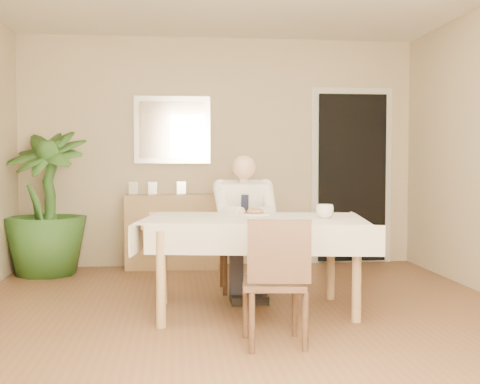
{
  "coord_description": "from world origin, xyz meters",
  "views": [
    {
      "loc": [
        -0.52,
        -4.4,
        1.2
      ],
      "look_at": [
        0.0,
        0.35,
        0.95
      ],
      "focal_mm": 45.0,
      "sensor_mm": 36.0,
      "label": 1
    }
  ],
  "objects": [
    {
      "name": "photo_frame_right",
      "position": [
        -0.44,
        2.4,
        0.9
      ],
      "size": [
        0.1,
        0.02,
        0.14
      ],
      "primitive_type": "cube",
      "color": "silver",
      "rests_on": "sideboard"
    },
    {
      "name": "coffee_mug",
      "position": [
        0.64,
        0.13,
        0.81
      ],
      "size": [
        0.18,
        0.18,
        0.11
      ],
      "primitive_type": "imported",
      "rotation": [
        0.0,
        0.0,
        -0.36
      ],
      "color": "white",
      "rests_on": "dining_table"
    },
    {
      "name": "dining_table",
      "position": [
        0.1,
        0.26,
        0.67
      ],
      "size": [
        1.88,
        1.29,
        0.75
      ],
      "rotation": [
        0.0,
        0.0,
        -0.16
      ],
      "color": "tan",
      "rests_on": "ground"
    },
    {
      "name": "seated_man",
      "position": [
        0.1,
        0.86,
        0.69
      ],
      "size": [
        0.48,
        0.72,
        1.24
      ],
      "color": "white",
      "rests_on": "ground"
    },
    {
      "name": "potted_palm",
      "position": [
        -1.86,
        2.07,
        0.76
      ],
      "size": [
        1.08,
        1.08,
        1.52
      ],
      "primitive_type": "imported",
      "rotation": [
        0.0,
        0.0,
        -0.33
      ],
      "color": "#2A531C",
      "rests_on": "ground"
    },
    {
      "name": "sideboard",
      "position": [
        -0.54,
        2.32,
        0.41
      ],
      "size": [
        1.04,
        0.39,
        0.83
      ],
      "primitive_type": "cube",
      "rotation": [
        0.0,
        0.0,
        -0.04
      ],
      "color": "tan",
      "rests_on": "ground"
    },
    {
      "name": "plate",
      "position": [
        0.14,
        0.48,
        0.76
      ],
      "size": [
        0.26,
        0.26,
        0.02
      ],
      "primitive_type": "cylinder",
      "color": "white",
      "rests_on": "dining_table"
    },
    {
      "name": "fork",
      "position": [
        0.1,
        0.42,
        0.78
      ],
      "size": [
        0.01,
        0.13,
        0.01
      ],
      "primitive_type": "cylinder",
      "rotation": [
        1.57,
        0.0,
        0.0
      ],
      "color": "silver",
      "rests_on": "dining_table"
    },
    {
      "name": "photo_frame_center",
      "position": [
        -0.76,
        2.34,
        0.9
      ],
      "size": [
        0.1,
        0.02,
        0.14
      ],
      "primitive_type": "cube",
      "color": "silver",
      "rests_on": "sideboard"
    },
    {
      "name": "doorway",
      "position": [
        1.55,
        2.46,
        1.0
      ],
      "size": [
        0.96,
        0.07,
        2.1
      ],
      "color": "silver",
      "rests_on": "ground"
    },
    {
      "name": "food",
      "position": [
        0.14,
        0.48,
        0.78
      ],
      "size": [
        0.14,
        0.14,
        0.06
      ],
      "primitive_type": "ellipsoid",
      "color": "brown",
      "rests_on": "dining_table"
    },
    {
      "name": "window",
      "position": [
        0.0,
        -2.47,
        1.45
      ],
      "size": [
        1.34,
        0.04,
        1.44
      ],
      "color": "silver",
      "rests_on": "room"
    },
    {
      "name": "room",
      "position": [
        0.0,
        0.0,
        1.3
      ],
      "size": [
        5.0,
        5.02,
        2.6
      ],
      "color": "brown",
      "rests_on": "ground"
    },
    {
      "name": "chair_near",
      "position": [
        0.12,
        -0.66,
        0.47
      ],
      "size": [
        0.44,
        0.45,
        0.83
      ],
      "rotation": [
        0.0,
        0.0,
        -0.14
      ],
      "color": "#482E1C",
      "rests_on": "ground"
    },
    {
      "name": "chair_far",
      "position": [
        0.1,
        1.14,
        0.49
      ],
      "size": [
        0.43,
        0.43,
        0.87
      ],
      "rotation": [
        0.0,
        0.0,
        -0.05
      ],
      "color": "#482E1C",
      "rests_on": "ground"
    },
    {
      "name": "mirror",
      "position": [
        -0.54,
        2.47,
        1.55
      ],
      "size": [
        0.86,
        0.04,
        0.76
      ],
      "color": "silver",
      "rests_on": "room"
    },
    {
      "name": "knife",
      "position": [
        0.18,
        0.42,
        0.78
      ],
      "size": [
        0.01,
        0.13,
        0.01
      ],
      "primitive_type": "cylinder",
      "rotation": [
        1.57,
        0.0,
        0.0
      ],
      "color": "silver",
      "rests_on": "dining_table"
    },
    {
      "name": "photo_frame_left",
      "position": [
        -0.98,
        2.35,
        0.9
      ],
      "size": [
        0.1,
        0.02,
        0.14
      ],
      "primitive_type": "cube",
      "color": "silver",
      "rests_on": "sideboard"
    }
  ]
}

